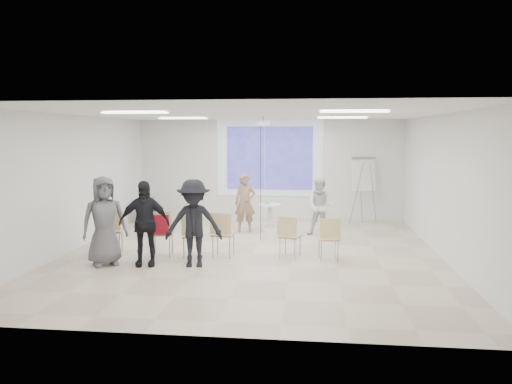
# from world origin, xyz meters

# --- Properties ---
(floor) EXTENTS (8.00, 9.00, 0.10)m
(floor) POSITION_xyz_m (0.00, 0.00, -0.05)
(floor) COLOR beige
(floor) RESTS_ON ground
(ceiling) EXTENTS (8.00, 9.00, 0.10)m
(ceiling) POSITION_xyz_m (0.00, 0.00, 3.05)
(ceiling) COLOR white
(ceiling) RESTS_ON wall_back
(wall_back) EXTENTS (8.00, 0.10, 3.00)m
(wall_back) POSITION_xyz_m (0.00, 4.55, 1.50)
(wall_back) COLOR silver
(wall_back) RESTS_ON floor
(wall_left) EXTENTS (0.10, 9.00, 3.00)m
(wall_left) POSITION_xyz_m (-4.05, 0.00, 1.50)
(wall_left) COLOR silver
(wall_left) RESTS_ON floor
(wall_right) EXTENTS (0.10, 9.00, 3.00)m
(wall_right) POSITION_xyz_m (4.05, 0.00, 1.50)
(wall_right) COLOR silver
(wall_right) RESTS_ON floor
(projection_halo) EXTENTS (3.20, 0.01, 2.30)m
(projection_halo) POSITION_xyz_m (0.00, 4.49, 1.85)
(projection_halo) COLOR silver
(projection_halo) RESTS_ON wall_back
(projection_image) EXTENTS (2.60, 0.01, 1.90)m
(projection_image) POSITION_xyz_m (0.00, 4.47, 1.85)
(projection_image) COLOR #3531A8
(projection_image) RESTS_ON wall_back
(pedestal_table) EXTENTS (0.68, 0.68, 0.75)m
(pedestal_table) POSITION_xyz_m (0.19, 2.54, 0.41)
(pedestal_table) COLOR white
(pedestal_table) RESTS_ON floor
(player_left) EXTENTS (0.71, 0.55, 1.73)m
(player_left) POSITION_xyz_m (-0.46, 2.36, 0.87)
(player_left) COLOR #94745B
(player_left) RESTS_ON floor
(player_right) EXTENTS (0.88, 0.74, 1.64)m
(player_right) POSITION_xyz_m (1.51, 2.09, 0.82)
(player_right) COLOR white
(player_right) RESTS_ON floor
(controller_left) EXTENTS (0.06, 0.13, 0.04)m
(controller_left) POSITION_xyz_m (-0.28, 2.61, 1.14)
(controller_left) COLOR silver
(controller_left) RESTS_ON player_left
(controller_right) EXTENTS (0.06, 0.13, 0.04)m
(controller_right) POSITION_xyz_m (1.33, 2.34, 1.10)
(controller_right) COLOR white
(controller_right) RESTS_ON player_right
(chair_far_left) EXTENTS (0.56, 0.59, 0.98)m
(chair_far_left) POSITION_xyz_m (-3.01, -0.40, 0.58)
(chair_far_left) COLOR tan
(chair_far_left) RESTS_ON floor
(chair_left_mid) EXTENTS (0.52, 0.55, 0.99)m
(chair_left_mid) POSITION_xyz_m (-1.85, -0.54, 0.58)
(chair_left_mid) COLOR tan
(chair_left_mid) RESTS_ON floor
(chair_left_inner) EXTENTS (0.51, 0.54, 0.90)m
(chair_left_inner) POSITION_xyz_m (-1.21, -0.50, 0.53)
(chair_left_inner) COLOR tan
(chair_left_inner) RESTS_ON floor
(chair_center) EXTENTS (0.49, 0.52, 0.96)m
(chair_center) POSITION_xyz_m (-0.57, -0.44, 0.57)
(chair_center) COLOR tan
(chair_center) RESTS_ON floor
(chair_right_inner) EXTENTS (0.52, 0.54, 0.88)m
(chair_right_inner) POSITION_xyz_m (0.81, -0.29, 0.52)
(chair_right_inner) COLOR tan
(chair_right_inner) RESTS_ON floor
(chair_right_far) EXTENTS (0.47, 0.50, 0.89)m
(chair_right_far) POSITION_xyz_m (1.64, -0.46, 0.53)
(chair_right_far) COLOR tan
(chair_right_far) RESTS_ON floor
(red_jacket) EXTENTS (0.44, 0.15, 0.41)m
(red_jacket) POSITION_xyz_m (-1.86, -0.68, 0.72)
(red_jacket) COLOR #B11529
(red_jacket) RESTS_ON chair_left_mid
(laptop) EXTENTS (0.38, 0.31, 0.03)m
(laptop) POSITION_xyz_m (-1.23, -0.41, 0.48)
(laptop) COLOR black
(laptop) RESTS_ON chair_left_inner
(audience_left) EXTENTS (1.21, 0.84, 1.93)m
(audience_left) POSITION_xyz_m (-1.98, -1.21, 0.96)
(audience_left) COLOR black
(audience_left) RESTS_ON floor
(audience_mid) EXTENTS (1.34, 0.85, 1.94)m
(audience_mid) POSITION_xyz_m (-1.00, -1.18, 0.97)
(audience_mid) COLOR black
(audience_mid) RESTS_ON floor
(audience_outer) EXTENTS (1.16, 1.06, 1.98)m
(audience_outer) POSITION_xyz_m (-2.77, -1.26, 0.99)
(audience_outer) COLOR slate
(audience_outer) RESTS_ON floor
(flipchart_easel) EXTENTS (0.80, 0.63, 1.92)m
(flipchart_easel) POSITION_xyz_m (2.76, 4.03, 1.41)
(flipchart_easel) COLOR gray
(flipchart_easel) RESTS_ON floor
(av_cart) EXTENTS (0.63, 0.58, 0.76)m
(av_cart) POSITION_xyz_m (-3.47, 3.43, 0.35)
(av_cart) COLOR black
(av_cart) RESTS_ON floor
(ceiling_projector) EXTENTS (0.30, 0.25, 3.00)m
(ceiling_projector) POSITION_xyz_m (0.10, 1.49, 2.69)
(ceiling_projector) COLOR white
(ceiling_projector) RESTS_ON ceiling
(fluor_panel_nw) EXTENTS (1.20, 0.30, 0.02)m
(fluor_panel_nw) POSITION_xyz_m (-2.00, 2.00, 2.97)
(fluor_panel_nw) COLOR white
(fluor_panel_nw) RESTS_ON ceiling
(fluor_panel_ne) EXTENTS (1.20, 0.30, 0.02)m
(fluor_panel_ne) POSITION_xyz_m (2.00, 2.00, 2.97)
(fluor_panel_ne) COLOR white
(fluor_panel_ne) RESTS_ON ceiling
(fluor_panel_sw) EXTENTS (1.20, 0.30, 0.02)m
(fluor_panel_sw) POSITION_xyz_m (-2.00, -1.50, 2.97)
(fluor_panel_sw) COLOR white
(fluor_panel_sw) RESTS_ON ceiling
(fluor_panel_se) EXTENTS (1.20, 0.30, 0.02)m
(fluor_panel_se) POSITION_xyz_m (2.00, -1.50, 2.97)
(fluor_panel_se) COLOR white
(fluor_panel_se) RESTS_ON ceiling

